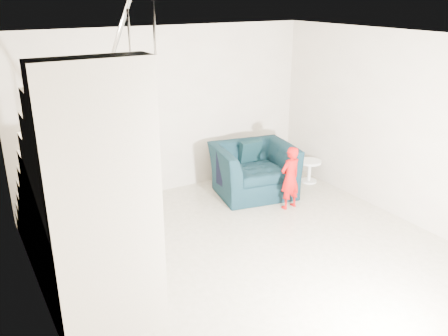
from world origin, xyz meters
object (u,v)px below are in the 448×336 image
at_px(armchair, 254,170).
at_px(side_table, 310,168).
at_px(toddler, 290,178).
at_px(staircase, 82,213).

relative_size(armchair, side_table, 3.18).
bearing_deg(toddler, armchair, -84.85).
xyz_separation_m(armchair, staircase, (-3.12, -1.33, 0.54)).
relative_size(armchair, toddler, 1.27).
xyz_separation_m(side_table, staircase, (-4.25, -1.24, 0.68)).
xyz_separation_m(armchair, side_table, (1.13, -0.09, -0.14)).
relative_size(armchair, staircase, 0.35).
height_order(armchair, side_table, armchair).
bearing_deg(staircase, toddler, 9.89).
xyz_separation_m(toddler, staircase, (-3.28, -0.57, 0.45)).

